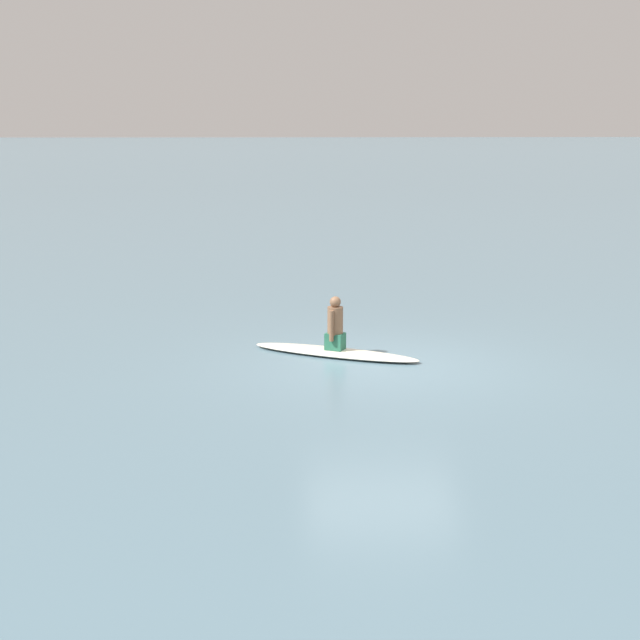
% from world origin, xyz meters
% --- Properties ---
extents(ground_plane, '(400.00, 400.00, 0.00)m').
position_xyz_m(ground_plane, '(0.00, 0.00, 0.00)').
color(ground_plane, slate).
extents(surfboard, '(1.88, 2.96, 0.10)m').
position_xyz_m(surfboard, '(-0.67, -0.74, 0.05)').
color(surfboard, silver).
rests_on(surfboard, ground).
extents(person_paddler, '(0.39, 0.38, 0.91)m').
position_xyz_m(person_paddler, '(-0.67, -0.74, 0.51)').
color(person_paddler, '#26664C').
rests_on(person_paddler, surfboard).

